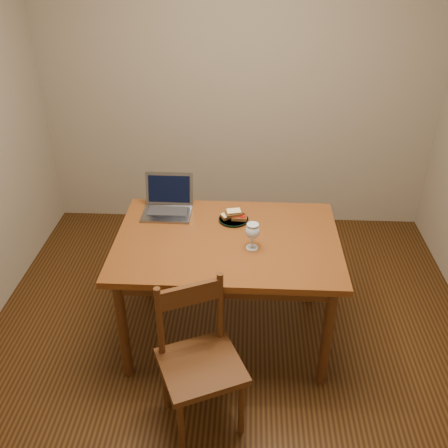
{
  "coord_description": "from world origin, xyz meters",
  "views": [
    {
      "loc": [
        0.08,
        -2.32,
        2.32
      ],
      "look_at": [
        -0.04,
        0.16,
        0.8
      ],
      "focal_mm": 40.0,
      "sensor_mm": 36.0,
      "label": 1
    }
  ],
  "objects_px": {
    "table": "(227,251)",
    "chair": "(199,356)",
    "milk_glass": "(252,236)",
    "plate": "(234,219)",
    "laptop": "(168,202)"
  },
  "relations": [
    {
      "from": "plate",
      "to": "laptop",
      "type": "distance_m",
      "value": 0.44
    },
    {
      "from": "chair",
      "to": "plate",
      "type": "distance_m",
      "value": 0.91
    },
    {
      "from": "table",
      "to": "chair",
      "type": "height_order",
      "value": "chair"
    },
    {
      "from": "table",
      "to": "chair",
      "type": "relative_size",
      "value": 2.53
    },
    {
      "from": "table",
      "to": "laptop",
      "type": "height_order",
      "value": "laptop"
    },
    {
      "from": "chair",
      "to": "milk_glass",
      "type": "relative_size",
      "value": 3.21
    },
    {
      "from": "table",
      "to": "plate",
      "type": "height_order",
      "value": "plate"
    },
    {
      "from": "chair",
      "to": "milk_glass",
      "type": "xyz_separation_m",
      "value": [
        0.25,
        0.55,
        0.36
      ]
    },
    {
      "from": "chair",
      "to": "milk_glass",
      "type": "height_order",
      "value": "milk_glass"
    },
    {
      "from": "laptop",
      "to": "milk_glass",
      "type": "bearing_deg",
      "value": -37.01
    },
    {
      "from": "milk_glass",
      "to": "plate",
      "type": "bearing_deg",
      "value": 111.08
    },
    {
      "from": "table",
      "to": "laptop",
      "type": "distance_m",
      "value": 0.52
    },
    {
      "from": "plate",
      "to": "milk_glass",
      "type": "bearing_deg",
      "value": -68.92
    },
    {
      "from": "table",
      "to": "chair",
      "type": "xyz_separation_m",
      "value": [
        -0.11,
        -0.65,
        -0.2
      ]
    },
    {
      "from": "table",
      "to": "laptop",
      "type": "xyz_separation_m",
      "value": [
        -0.39,
        0.32,
        0.14
      ]
    }
  ]
}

